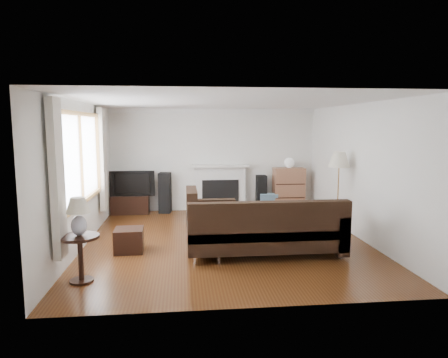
{
  "coord_description": "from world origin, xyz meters",
  "views": [
    {
      "loc": [
        -0.78,
        -7.06,
        2.09
      ],
      "look_at": [
        0.0,
        0.3,
        1.1
      ],
      "focal_mm": 32.0,
      "sensor_mm": 36.0,
      "label": 1
    }
  ],
  "objects": [
    {
      "name": "room",
      "position": [
        0.0,
        0.0,
        1.25
      ],
      "size": [
        5.1,
        5.6,
        2.54
      ],
      "color": "#532B12",
      "rests_on": "ground"
    },
    {
      "name": "window",
      "position": [
        -2.45,
        -0.2,
        1.55
      ],
      "size": [
        0.12,
        2.74,
        1.54
      ],
      "primitive_type": "cube",
      "color": "brown",
      "rests_on": "room"
    },
    {
      "name": "curtain_near",
      "position": [
        -2.4,
        -1.72,
        1.4
      ],
      "size": [
        0.1,
        0.35,
        2.1
      ],
      "primitive_type": "cube",
      "color": "beige",
      "rests_on": "room"
    },
    {
      "name": "curtain_far",
      "position": [
        -2.4,
        1.32,
        1.4
      ],
      "size": [
        0.1,
        0.35,
        2.1
      ],
      "primitive_type": "cube",
      "color": "beige",
      "rests_on": "room"
    },
    {
      "name": "fireplace",
      "position": [
        0.15,
        2.64,
        0.57
      ],
      "size": [
        1.4,
        0.26,
        1.15
      ],
      "primitive_type": "cube",
      "color": "white",
      "rests_on": "room"
    },
    {
      "name": "tv_stand",
      "position": [
        -2.03,
        2.5,
        0.22
      ],
      "size": [
        0.89,
        0.4,
        0.44
      ],
      "primitive_type": "cube",
      "color": "black",
      "rests_on": "ground"
    },
    {
      "name": "television",
      "position": [
        -1.95,
        2.5,
        0.74
      ],
      "size": [
        1.04,
        0.14,
        0.6
      ],
      "primitive_type": "imported",
      "color": "black",
      "rests_on": "tv_stand"
    },
    {
      "name": "speaker_left",
      "position": [
        -1.2,
        2.54,
        0.49
      ],
      "size": [
        0.32,
        0.36,
        0.97
      ],
      "primitive_type": "cube",
      "rotation": [
        0.0,
        0.0,
        -0.15
      ],
      "color": "black",
      "rests_on": "ground"
    },
    {
      "name": "speaker_right",
      "position": [
        1.17,
        2.55,
        0.44
      ],
      "size": [
        0.25,
        0.3,
        0.87
      ],
      "primitive_type": "cube",
      "rotation": [
        0.0,
        0.0,
        -0.02
      ],
      "color": "black",
      "rests_on": "ground"
    },
    {
      "name": "bookshelf",
      "position": [
        1.86,
        2.53,
        0.53
      ],
      "size": [
        0.77,
        0.36,
        1.05
      ],
      "primitive_type": "cube",
      "color": "#956045",
      "rests_on": "ground"
    },
    {
      "name": "globe_lamp",
      "position": [
        1.86,
        2.53,
        1.18
      ],
      "size": [
        0.25,
        0.25,
        0.25
      ],
      "primitive_type": "sphere",
      "color": "white",
      "rests_on": "bookshelf"
    },
    {
      "name": "sectional_sofa",
      "position": [
        0.55,
        -0.83,
        0.44
      ],
      "size": [
        2.73,
        1.99,
        0.88
      ],
      "primitive_type": "cube",
      "color": "black",
      "rests_on": "ground"
    },
    {
      "name": "coffee_table",
      "position": [
        0.66,
        0.6,
        0.2
      ],
      "size": [
        1.1,
        0.73,
        0.39
      ],
      "primitive_type": "cube",
      "rotation": [
        0.0,
        0.0,
        0.19
      ],
      "color": "#A57A4F",
      "rests_on": "ground"
    },
    {
      "name": "footstool",
      "position": [
        -1.68,
        -0.47,
        0.2
      ],
      "size": [
        0.48,
        0.48,
        0.39
      ],
      "primitive_type": "cube",
      "rotation": [
        0.0,
        0.0,
        0.03
      ],
      "color": "black",
      "rests_on": "ground"
    },
    {
      "name": "floor_lamp",
      "position": [
        2.22,
        0.28,
        0.8
      ],
      "size": [
        0.47,
        0.47,
        1.6
      ],
      "primitive_type": "cube",
      "rotation": [
        0.0,
        0.0,
        0.17
      ],
      "color": "#A37238",
      "rests_on": "ground"
    },
    {
      "name": "side_table",
      "position": [
        -2.15,
        -1.73,
        0.32
      ],
      "size": [
        0.51,
        0.51,
        0.64
      ],
      "primitive_type": "cube",
      "color": "black",
      "rests_on": "ground"
    },
    {
      "name": "table_lamp",
      "position": [
        -2.15,
        -1.73,
        0.89
      ],
      "size": [
        0.31,
        0.31,
        0.51
      ],
      "primitive_type": "cube",
      "color": "silver",
      "rests_on": "side_table"
    }
  ]
}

